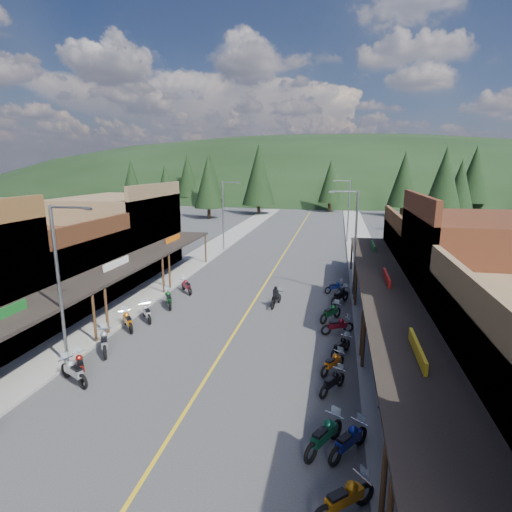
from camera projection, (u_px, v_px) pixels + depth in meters
The scene contains 44 objects.
ground at pixel (236, 330), 24.17m from camera, with size 220.00×220.00×0.00m, color #38383A.
centerline at pixel (282, 257), 43.29m from camera, with size 0.15×90.00×0.01m, color gold.
sidewalk_west at pixel (205, 253), 44.96m from camera, with size 3.40×94.00×0.15m, color gray.
sidewalk_east at pixel (364, 260), 41.58m from camera, with size 3.40×94.00×0.15m, color gray.
shop_west_2 at pixel (51, 271), 27.91m from camera, with size 10.90×9.00×6.20m.
shop_west_3 at pixel (121, 234), 36.87m from camera, with size 10.90×10.20×8.20m.
shop_east_2 at pixel (481, 279), 22.34m from camera, with size 10.90×9.00×8.20m.
shop_east_3 at pixel (438, 258), 31.74m from camera, with size 10.90×10.20×6.20m.
streetlight_0 at pixel (61, 280), 18.80m from camera, with size 2.16×0.18×8.00m.
streetlight_1 at pixel (224, 213), 45.56m from camera, with size 2.16×0.18×8.00m.
streetlight_2 at pixel (353, 239), 29.48m from camera, with size 2.16×0.18×8.00m.
streetlight_3 at pixel (347, 208), 50.51m from camera, with size 2.16×0.18×8.00m.
ridge_hill at pixel (323, 192), 153.20m from camera, with size 310.00×140.00×60.00m, color black.
pine_0 at pixel (132, 180), 89.76m from camera, with size 5.04×5.04×11.00m.
pine_1 at pixel (210, 177), 94.13m from camera, with size 5.88×5.88×12.50m.
pine_2 at pixel (259, 175), 79.78m from camera, with size 6.72×6.72×14.00m.
pine_3 at pixel (330, 181), 85.04m from camera, with size 5.04×5.04×11.00m.
pine_4 at pixel (404, 179), 76.42m from camera, with size 5.88×5.88×12.50m.
pine_5 at pixel (475, 174), 84.62m from camera, with size 6.72×6.72×14.00m.
pine_7 at pixel (188, 176), 101.42m from camera, with size 5.88×5.88×12.50m.
pine_8 at pixel (166, 189), 65.35m from camera, with size 4.48×4.48×10.00m.
pine_9 at pixel (460, 188), 61.11m from camera, with size 4.93×4.93×10.80m.
pine_10 at pixel (208, 182), 73.95m from camera, with size 5.38×5.38×11.60m.
pine_11 at pixel (444, 185), 55.02m from camera, with size 5.82×5.82×12.40m.
bike_west_4 at pixel (74, 371), 18.13m from camera, with size 0.73×2.18×1.25m, color #999A9E, non-canonical shape.
bike_west_5 at pixel (80, 364), 18.84m from camera, with size 0.66×1.99×1.14m, color maroon, non-canonical shape.
bike_west_6 at pixel (104, 341), 21.10m from camera, with size 0.78×2.33×1.33m, color gray, non-canonical shape.
bike_west_7 at pixel (128, 320), 24.15m from camera, with size 0.71×2.12×1.21m, color #BC630D, non-canonical shape.
bike_west_8 at pixel (147, 312), 25.52m from camera, with size 0.69×2.07×1.18m, color #9D9EA2, non-canonical shape.
bike_west_9 at pixel (168, 298), 27.99m from camera, with size 0.75×2.24×1.28m, color #0B3816, non-canonical shape.
bike_west_10 at pixel (187, 285), 31.15m from camera, with size 0.70×2.09×1.19m, color maroon, non-canonical shape.
bike_east_2 at pixel (344, 497), 11.20m from camera, with size 0.73×2.18×1.25m, color #A9600C, non-canonical shape.
bike_east_3 at pixel (349, 439), 13.60m from camera, with size 0.70×2.11×1.21m, color navy, non-canonical shape.
bike_east_4 at pixel (324, 434), 13.81m from camera, with size 0.75×2.26×1.29m, color #0B3A26, non-canonical shape.
bike_east_5 at pixel (333, 381), 17.42m from camera, with size 0.63×1.90×1.08m, color black, non-canonical shape.
bike_east_6 at pixel (333, 362), 19.11m from camera, with size 0.62×1.87×1.07m, color #B5540C, non-canonical shape.
bike_east_7 at pixel (341, 346), 20.80m from camera, with size 0.65×1.96×1.12m, color black, non-canonical shape.
bike_east_8 at pixel (337, 325), 23.46m from camera, with size 0.67×2.02×1.15m, color maroon, non-canonical shape.
bike_east_9 at pixel (331, 312), 25.46m from camera, with size 0.71×2.14×1.23m, color #0C3D1C, non-canonical shape.
bike_east_10 at pixel (340, 295), 28.63m from camera, with size 0.78×2.34×1.34m, color black, non-canonical shape.
bike_east_11 at pixel (335, 286), 31.11m from camera, with size 0.62×1.86×1.06m, color navy, non-canonical shape.
rider_on_bike at pixel (276, 298), 28.13m from camera, with size 1.01×2.11×1.54m.
pedestrian_east_a at pixel (382, 386), 16.08m from camera, with size 0.66×0.43×1.80m, color black.
pedestrian_east_b at pixel (359, 268), 34.68m from camera, with size 0.88×0.50×1.80m, color #4F3B32.
Camera 1 is at (5.67, -21.89, 9.72)m, focal length 28.00 mm.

